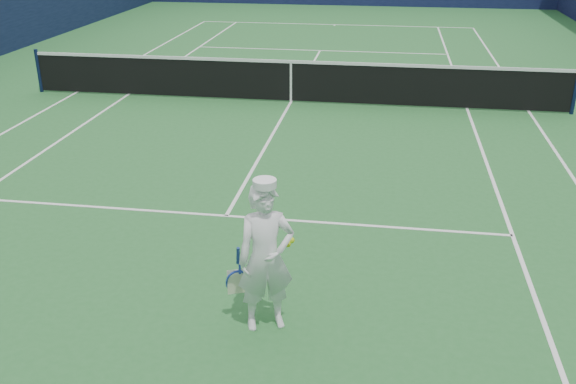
# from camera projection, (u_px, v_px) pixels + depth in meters

# --- Properties ---
(ground) EXTENTS (80.00, 80.00, 0.00)m
(ground) POSITION_uv_depth(u_px,v_px,m) (291.00, 102.00, 15.35)
(ground) COLOR #26652D
(ground) RESTS_ON ground
(court_markings) EXTENTS (11.03, 23.83, 0.01)m
(court_markings) POSITION_uv_depth(u_px,v_px,m) (291.00, 102.00, 15.35)
(court_markings) COLOR white
(court_markings) RESTS_ON ground
(windscreen_fence) EXTENTS (20.12, 36.12, 4.00)m
(windscreen_fence) POSITION_uv_depth(u_px,v_px,m) (291.00, 17.00, 14.55)
(windscreen_fence) COLOR #10153B
(windscreen_fence) RESTS_ON ground
(tennis_net) EXTENTS (12.88, 0.09, 1.07)m
(tennis_net) POSITION_uv_depth(u_px,v_px,m) (291.00, 79.00, 15.13)
(tennis_net) COLOR #141E4C
(tennis_net) RESTS_ON ground
(tennis_player) EXTENTS (0.84, 0.60, 1.72)m
(tennis_player) POSITION_uv_depth(u_px,v_px,m) (266.00, 257.00, 6.69)
(tennis_player) COLOR white
(tennis_player) RESTS_ON ground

